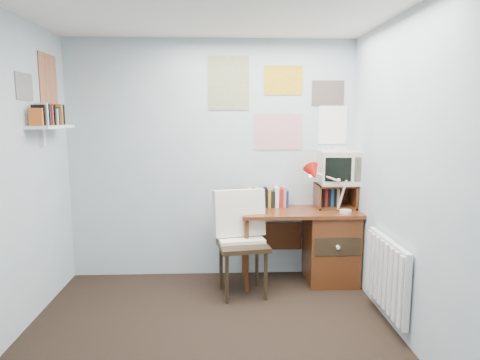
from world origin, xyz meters
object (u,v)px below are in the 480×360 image
object	(u,v)px
crt_tv	(339,166)
desk_chair	(243,246)
desk_lamp	(346,192)
radiator	(387,274)
wall_shelf	(51,127)
tv_riser	(335,196)
desk	(325,243)

from	to	relation	value
crt_tv	desk_chair	bearing A→B (deg)	-154.32
desk_lamp	desk_chair	bearing A→B (deg)	-162.10
radiator	wall_shelf	size ratio (longest dim) A/B	1.29
desk_chair	desk_lamp	world-z (taller)	desk_lamp
desk_lamp	tv_riser	bearing A→B (deg)	107.80
desk_lamp	crt_tv	bearing A→B (deg)	100.17
desk_lamp	crt_tv	xyz separation A→B (m)	(-0.00, 0.28, 0.22)
desk	tv_riser	distance (m)	0.51
desk_chair	desk_lamp	size ratio (longest dim) A/B	2.27
desk	desk_lamp	distance (m)	0.61
desk	desk_lamp	world-z (taller)	desk_lamp
tv_riser	desk_chair	bearing A→B (deg)	-157.27
crt_tv	radiator	xyz separation A→B (m)	(0.14, -1.06, -0.78)
tv_riser	crt_tv	bearing A→B (deg)	30.02
crt_tv	radiator	distance (m)	1.32
radiator	desk_lamp	bearing A→B (deg)	99.56
desk_chair	crt_tv	bearing A→B (deg)	13.88
desk_chair	radiator	size ratio (longest dim) A/B	1.22
desk_chair	wall_shelf	bearing A→B (deg)	173.42
desk	desk_lamp	xyz separation A→B (m)	(0.16, -0.15, 0.57)
radiator	wall_shelf	xyz separation A→B (m)	(-2.86, 0.55, 1.20)
crt_tv	tv_riser	bearing A→B (deg)	-147.29
desk	wall_shelf	xyz separation A→B (m)	(-2.57, -0.38, 1.21)
desk_lamp	wall_shelf	size ratio (longest dim) A/B	0.69
desk_lamp	radiator	size ratio (longest dim) A/B	0.54
crt_tv	desk_lamp	bearing A→B (deg)	-86.48
wall_shelf	desk	bearing A→B (deg)	8.40
desk	wall_shelf	bearing A→B (deg)	-171.60
radiator	wall_shelf	world-z (taller)	wall_shelf
desk_chair	tv_riser	world-z (taller)	tv_riser
radiator	crt_tv	bearing A→B (deg)	97.28
crt_tv	wall_shelf	xyz separation A→B (m)	(-2.72, -0.51, 0.42)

